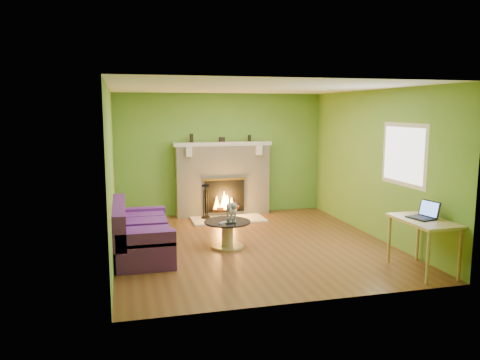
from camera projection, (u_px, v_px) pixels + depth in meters
The scene contains 22 objects.
floor at pixel (252, 244), 7.93m from camera, with size 5.00×5.00×0.00m, color brown.
ceiling at pixel (252, 88), 7.54m from camera, with size 5.00×5.00×0.00m, color white.
wall_back at pixel (221, 154), 10.13m from camera, with size 5.00×5.00×0.00m, color #5B8A2D.
wall_front at pixel (311, 194), 5.34m from camera, with size 5.00×5.00×0.00m, color #5B8A2D.
wall_left at pixel (111, 172), 7.19m from camera, with size 5.00×5.00×0.00m, color #5B8A2D.
wall_right at pixel (374, 164), 8.28m from camera, with size 5.00×5.00×0.00m, color #5B8A2D.
window_frame at pixel (404, 155), 7.38m from camera, with size 1.20×1.20×0.00m, color silver.
window_pane at pixel (403, 155), 7.38m from camera, with size 1.06×1.06×0.00m, color white.
fireplace at pixel (223, 179), 10.03m from camera, with size 2.10×0.46×1.58m.
hearth at pixel (228, 219), 9.65m from camera, with size 1.50×0.75×0.03m, color beige.
mantel at pixel (223, 144), 9.90m from camera, with size 2.10×0.28×0.08m, color beige.
sofa at pixel (139, 234), 7.31m from camera, with size 0.86×1.84×0.82m.
coffee_table at pixel (227, 232), 7.72m from camera, with size 0.77×0.77×0.44m.
desk at pixel (424, 226), 6.48m from camera, with size 0.59×1.01×0.75m.
cat at pixel (231, 210), 7.74m from camera, with size 0.20×0.56×0.35m, color slate, non-canonical shape.
remote_silver at pixel (223, 223), 7.55m from camera, with size 0.17×0.04×0.02m, color #97979A.
remote_black at pixel (231, 223), 7.53m from camera, with size 0.16×0.04×0.02m, color black.
laptop at pixel (421, 210), 6.50m from camera, with size 0.30×0.34×0.25m, color black, non-canonical shape.
fire_tools at pixel (206, 201), 9.63m from camera, with size 0.19×0.19×0.71m, color black, non-canonical shape.
mantel_vase_left at pixel (192, 138), 9.75m from camera, with size 0.08×0.08×0.18m, color black.
mantel_vase_right at pixel (249, 138), 10.06m from camera, with size 0.07×0.07×0.14m, color black.
mantel_box at pixel (222, 139), 9.91m from camera, with size 0.12×0.08×0.10m, color black.
Camera 1 is at (-2.08, -7.40, 2.25)m, focal length 35.00 mm.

